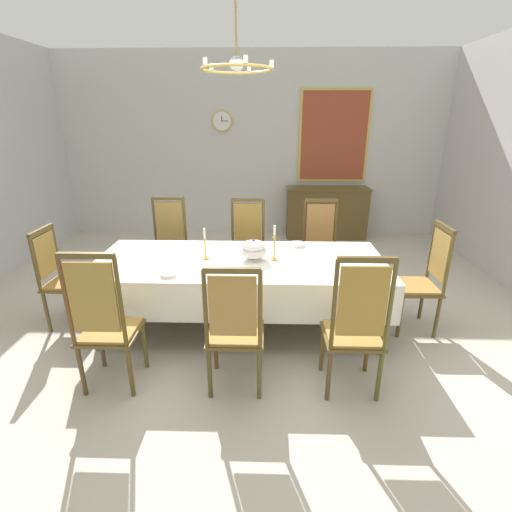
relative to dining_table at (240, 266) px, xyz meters
name	(u,v)px	position (x,y,z in m)	size (l,w,h in m)	color
ground	(240,331)	(0.00, -0.09, -0.69)	(6.71, 6.99, 0.04)	beige
back_wall	(252,147)	(0.00, 3.44, 0.89)	(6.71, 0.08, 3.12)	silver
dining_table	(240,266)	(0.00, 0.00, 0.00)	(2.84, 1.15, 0.74)	brown
tablecloth	(240,268)	(0.00, 0.00, -0.02)	(2.86, 1.17, 0.38)	white
chair_south_a	(105,322)	(-0.97, -0.99, -0.08)	(0.44, 0.42, 1.20)	brown
chair_north_a	(169,243)	(-0.97, 0.98, -0.10)	(0.44, 0.42, 1.14)	brown
chair_south_b	(235,328)	(0.03, -0.98, -0.11)	(0.44, 0.42, 1.10)	brown
chair_north_b	(247,244)	(0.03, 0.98, -0.10)	(0.44, 0.42, 1.12)	brown
chair_south_c	(355,326)	(0.93, -0.99, -0.08)	(0.44, 0.42, 1.19)	brown
chair_north_c	(320,245)	(0.93, 0.98, -0.10)	(0.44, 0.42, 1.12)	brown
chair_head_west	(62,276)	(-1.82, 0.00, -0.13)	(0.42, 0.44, 1.04)	brown
chair_head_east	(423,278)	(1.83, 0.00, -0.11)	(0.42, 0.44, 1.11)	#4E4821
soup_tureen	(254,250)	(0.14, 0.00, 0.17)	(0.26, 0.26, 0.21)	silver
candlestick_west	(205,247)	(-0.34, 0.00, 0.19)	(0.07, 0.07, 0.32)	gold
candlestick_east	(274,246)	(0.34, 0.00, 0.21)	(0.07, 0.07, 0.35)	gold
bowl_near_left	(362,274)	(1.11, -0.40, 0.10)	(0.20, 0.20, 0.04)	silver
bowl_near_right	(168,274)	(-0.60, -0.42, 0.09)	(0.15, 0.15, 0.03)	silver
bowl_far_left	(297,244)	(0.60, 0.43, 0.09)	(0.17, 0.17, 0.04)	silver
spoon_primary	(376,275)	(1.23, -0.37, 0.08)	(0.04, 0.18, 0.01)	gold
spoon_secondary	(158,274)	(-0.71, -0.40, 0.08)	(0.03, 0.18, 0.01)	gold
sideboard	(326,213)	(1.34, 3.12, -0.22)	(1.44, 0.48, 0.90)	brown
mounted_clock	(222,121)	(-0.52, 3.37, 1.33)	(0.34, 0.06, 0.34)	#D1B251
framed_painting	(334,136)	(1.42, 3.38, 1.08)	(1.21, 0.05, 1.54)	#D1B251
chandelier	(237,68)	(0.00, 0.00, 1.78)	(0.61, 0.61, 0.66)	gold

